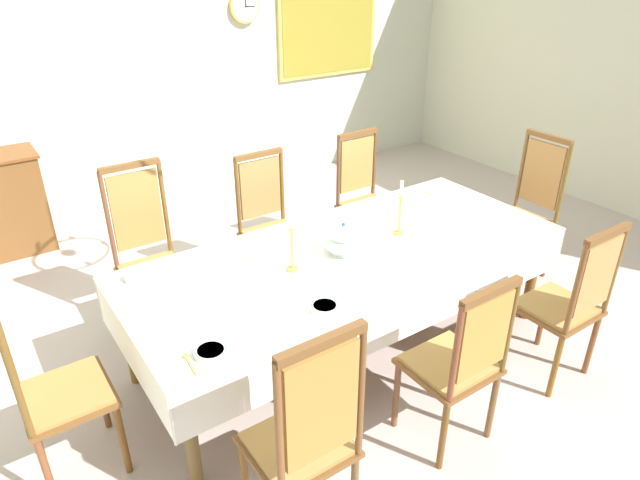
{
  "coord_description": "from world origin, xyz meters",
  "views": [
    {
      "loc": [
        -1.9,
        -2.71,
        2.44
      ],
      "look_at": [
        -0.2,
        -0.23,
        0.88
      ],
      "focal_mm": 31.24,
      "sensor_mm": 36.0,
      "label": 1
    }
  ],
  "objects_px": {
    "chair_south_b": "(459,360)",
    "mounted_clock": "(245,6)",
    "bowl_far_right": "(139,275)",
    "spoon_secondary": "(188,359)",
    "spoon_primary": "(421,190)",
    "bowl_far_left": "(325,307)",
    "framed_painting": "(328,23)",
    "soup_tureen": "(344,238)",
    "bowl_near_left": "(413,193)",
    "chair_head_west": "(47,384)",
    "chair_south_a": "(306,436)",
    "chair_north_c": "(365,196)",
    "chair_head_east": "(527,207)",
    "candlestick_west": "(292,247)",
    "candlestick_east": "(400,213)",
    "chair_south_c": "(568,301)",
    "chair_north_a": "(148,252)",
    "dining_table": "(348,261)",
    "chair_north_b": "(270,223)",
    "bowl_near_right": "(211,352)"
  },
  "relations": [
    {
      "from": "chair_south_c",
      "to": "chair_north_c",
      "type": "bearing_deg",
      "value": 90.0
    },
    {
      "from": "chair_south_a",
      "to": "soup_tureen",
      "type": "relative_size",
      "value": 4.57
    },
    {
      "from": "chair_south_c",
      "to": "mounted_clock",
      "type": "relative_size",
      "value": 3.3
    },
    {
      "from": "chair_head_west",
      "to": "candlestick_east",
      "type": "xyz_separation_m",
      "value": [
        2.24,
        -0.0,
        0.32
      ]
    },
    {
      "from": "chair_north_b",
      "to": "chair_south_b",
      "type": "bearing_deg",
      "value": 90.0
    },
    {
      "from": "chair_south_b",
      "to": "mounted_clock",
      "type": "height_order",
      "value": "mounted_clock"
    },
    {
      "from": "chair_north_c",
      "to": "bowl_far_left",
      "type": "relative_size",
      "value": 7.33
    },
    {
      "from": "spoon_primary",
      "to": "spoon_secondary",
      "type": "xyz_separation_m",
      "value": [
        -2.33,
        -0.89,
        0.0
      ]
    },
    {
      "from": "soup_tureen",
      "to": "mounted_clock",
      "type": "relative_size",
      "value": 0.79
    },
    {
      "from": "framed_painting",
      "to": "spoon_secondary",
      "type": "bearing_deg",
      "value": -133.04
    },
    {
      "from": "candlestick_west",
      "to": "framed_painting",
      "type": "bearing_deg",
      "value": 51.69
    },
    {
      "from": "bowl_near_left",
      "to": "soup_tureen",
      "type": "bearing_deg",
      "value": -156.24
    },
    {
      "from": "soup_tureen",
      "to": "mounted_clock",
      "type": "bearing_deg",
      "value": 71.97
    },
    {
      "from": "candlestick_east",
      "to": "spoon_primary",
      "type": "relative_size",
      "value": 2.14
    },
    {
      "from": "chair_north_c",
      "to": "framed_painting",
      "type": "height_order",
      "value": "framed_painting"
    },
    {
      "from": "chair_south_b",
      "to": "bowl_far_left",
      "type": "distance_m",
      "value": 0.75
    },
    {
      "from": "chair_north_a",
      "to": "framed_painting",
      "type": "xyz_separation_m",
      "value": [
        3.01,
        2.11,
        1.11
      ]
    },
    {
      "from": "bowl_far_right",
      "to": "mounted_clock",
      "type": "distance_m",
      "value": 3.63
    },
    {
      "from": "chair_north_a",
      "to": "chair_north_b",
      "type": "bearing_deg",
      "value": 179.61
    },
    {
      "from": "dining_table",
      "to": "chair_head_west",
      "type": "bearing_deg",
      "value": 180.0
    },
    {
      "from": "chair_north_b",
      "to": "bowl_far_right",
      "type": "distance_m",
      "value": 1.33
    },
    {
      "from": "mounted_clock",
      "to": "bowl_far_right",
      "type": "bearing_deg",
      "value": -129.01
    },
    {
      "from": "chair_head_west",
      "to": "candlestick_east",
      "type": "height_order",
      "value": "chair_head_west"
    },
    {
      "from": "chair_head_west",
      "to": "framed_painting",
      "type": "distance_m",
      "value": 5.07
    },
    {
      "from": "chair_head_east",
      "to": "bowl_far_right",
      "type": "bearing_deg",
      "value": 82.13
    },
    {
      "from": "chair_head_west",
      "to": "candlestick_west",
      "type": "bearing_deg",
      "value": 90.0
    },
    {
      "from": "chair_south_b",
      "to": "candlestick_west",
      "type": "height_order",
      "value": "candlestick_west"
    },
    {
      "from": "chair_head_west",
      "to": "chair_north_a",
      "type": "bearing_deg",
      "value": 139.46
    },
    {
      "from": "candlestick_east",
      "to": "bowl_near_left",
      "type": "distance_m",
      "value": 0.72
    },
    {
      "from": "bowl_near_left",
      "to": "candlestick_west",
      "type": "bearing_deg",
      "value": -162.23
    },
    {
      "from": "framed_painting",
      "to": "spoon_primary",
      "type": "bearing_deg",
      "value": -109.92
    },
    {
      "from": "chair_head_east",
      "to": "bowl_far_right",
      "type": "height_order",
      "value": "chair_head_east"
    },
    {
      "from": "chair_south_c",
      "to": "soup_tureen",
      "type": "bearing_deg",
      "value": 134.54
    },
    {
      "from": "bowl_far_left",
      "to": "framed_painting",
      "type": "relative_size",
      "value": 0.11
    },
    {
      "from": "chair_head_east",
      "to": "candlestick_east",
      "type": "relative_size",
      "value": 3.09
    },
    {
      "from": "chair_south_a",
      "to": "dining_table",
      "type": "bearing_deg",
      "value": 45.44
    },
    {
      "from": "soup_tureen",
      "to": "bowl_far_left",
      "type": "relative_size",
      "value": 1.73
    },
    {
      "from": "chair_north_a",
      "to": "candlestick_east",
      "type": "distance_m",
      "value": 1.74
    },
    {
      "from": "spoon_secondary",
      "to": "mounted_clock",
      "type": "bearing_deg",
      "value": 62.68
    },
    {
      "from": "bowl_far_right",
      "to": "spoon_secondary",
      "type": "distance_m",
      "value": 0.84
    },
    {
      "from": "bowl_near_right",
      "to": "chair_north_b",
      "type": "bearing_deg",
      "value": 51.63
    },
    {
      "from": "bowl_near_left",
      "to": "mounted_clock",
      "type": "distance_m",
      "value": 2.89
    },
    {
      "from": "candlestick_west",
      "to": "mounted_clock",
      "type": "height_order",
      "value": "mounted_clock"
    },
    {
      "from": "chair_north_b",
      "to": "framed_painting",
      "type": "xyz_separation_m",
      "value": [
        2.05,
        2.12,
        1.14
      ]
    },
    {
      "from": "chair_north_b",
      "to": "spoon_secondary",
      "type": "bearing_deg",
      "value": 48.6
    },
    {
      "from": "candlestick_east",
      "to": "bowl_far_right",
      "type": "xyz_separation_m",
      "value": [
        -1.62,
        0.42,
        -0.13
      ]
    },
    {
      "from": "chair_south_a",
      "to": "chair_north_c",
      "type": "relative_size",
      "value": 1.08
    },
    {
      "from": "chair_north_c",
      "to": "framed_painting",
      "type": "relative_size",
      "value": 0.83
    },
    {
      "from": "bowl_near_left",
      "to": "framed_painting",
      "type": "distance_m",
      "value": 3.01
    },
    {
      "from": "spoon_primary",
      "to": "spoon_secondary",
      "type": "relative_size",
      "value": 1.0
    }
  ]
}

